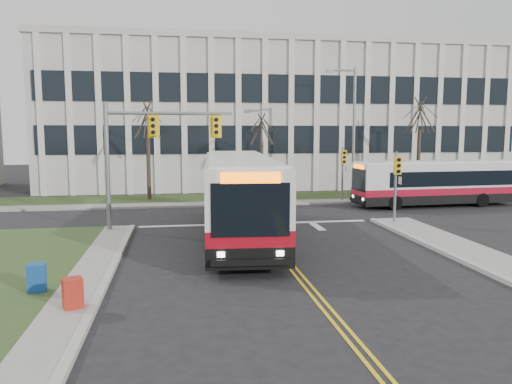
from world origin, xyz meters
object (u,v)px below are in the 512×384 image
object	(u,v)px
newspaper_box_blue	(37,279)
directory_sign	(270,183)
newspaper_box_red	(73,295)
streetlight	(352,126)
bus_main	(239,198)
bus_cross	(436,184)

from	to	relation	value
newspaper_box_blue	directory_sign	bearing A→B (deg)	55.91
directory_sign	newspaper_box_red	distance (m)	23.30
streetlight	newspaper_box_blue	xyz separation A→B (m)	(-16.18, -18.39, -4.72)
bus_main	newspaper_box_red	world-z (taller)	bus_main
bus_main	newspaper_box_red	size ratio (longest dim) A/B	14.33
bus_main	newspaper_box_red	bearing A→B (deg)	-118.16
directory_sign	bus_main	distance (m)	12.96
newspaper_box_red	bus_cross	bearing A→B (deg)	19.69
newspaper_box_blue	streetlight	bearing A→B (deg)	42.98
bus_main	bus_cross	world-z (taller)	bus_main
directory_sign	newspaper_box_red	xyz separation A→B (m)	(-9.30, -21.36, -0.70)
bus_cross	newspaper_box_red	size ratio (longest dim) A/B	11.33
streetlight	newspaper_box_red	size ratio (longest dim) A/B	9.68
newspaper_box_blue	bus_cross	bearing A→B (deg)	29.99
bus_cross	newspaper_box_red	world-z (taller)	bus_cross
bus_main	bus_cross	distance (m)	15.76
directory_sign	newspaper_box_red	size ratio (longest dim) A/B	2.11
bus_main	newspaper_box_blue	distance (m)	10.14
streetlight	newspaper_box_red	bearing A→B (deg)	-126.48
bus_cross	newspaper_box_blue	xyz separation A→B (m)	(-20.72, -14.88, -0.96)
directory_sign	bus_cross	distance (m)	11.17
newspaper_box_blue	newspaper_box_red	distance (m)	2.15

